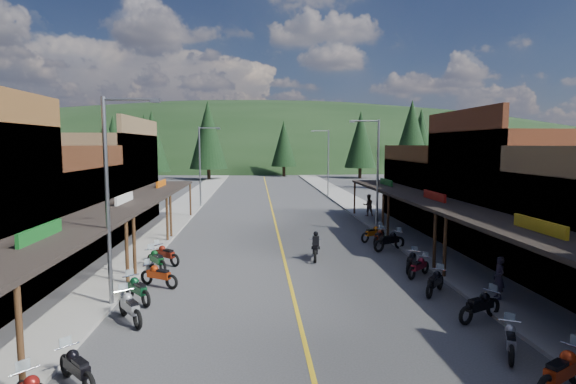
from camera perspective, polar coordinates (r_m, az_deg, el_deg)
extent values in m
plane|color=#38383A|center=(24.07, -0.37, -9.00)|extent=(220.00, 220.00, 0.00)
cube|color=gold|center=(43.67, -2.06, -2.20)|extent=(0.15, 90.00, 0.01)
cube|color=gray|center=(44.23, -13.40, -2.16)|extent=(3.40, 94.00, 0.15)
cube|color=gray|center=(44.81, 9.14, -1.97)|extent=(3.40, 94.00, 0.15)
cube|color=black|center=(17.22, -28.87, -5.57)|extent=(3.20, 10.20, 0.18)
cylinder|color=#472D19|center=(13.10, -30.87, -16.04)|extent=(0.16, 0.16, 3.00)
cylinder|color=#472D19|center=(21.14, -19.78, -7.29)|extent=(0.16, 0.16, 3.00)
cube|color=#14591E|center=(17.18, -28.90, -4.91)|extent=(0.12, 3.00, 0.70)
cube|color=#3F2111|center=(28.12, -30.46, -2.46)|extent=(8.00, 9.00, 5.00)
cube|color=#3F2111|center=(26.55, -23.07, -1.25)|extent=(0.30, 9.00, 6.20)
cube|color=black|center=(26.12, -20.05, -1.47)|extent=(3.20, 9.00, 0.18)
cylinder|color=#472D19|center=(22.27, -18.94, -6.59)|extent=(0.16, 0.16, 3.00)
cylinder|color=#472D19|center=(29.74, -15.10, -3.36)|extent=(0.16, 0.16, 3.00)
cube|color=silver|center=(26.10, -20.06, -1.03)|extent=(0.12, 3.00, 0.70)
cube|color=brown|center=(36.80, -23.92, 1.23)|extent=(8.00, 10.20, 7.00)
cube|color=brown|center=(35.63, -18.12, 2.28)|extent=(0.30, 10.20, 8.20)
cube|color=black|center=(35.39, -15.79, 0.54)|extent=(3.20, 10.20, 0.18)
cylinder|color=#472D19|center=(30.90, -14.67, -3.00)|extent=(0.16, 0.16, 3.00)
cylinder|color=#472D19|center=(39.70, -12.29, -0.98)|extent=(0.16, 0.16, 3.00)
cube|color=#CC590C|center=(35.38, -15.80, 0.86)|extent=(0.12, 3.00, 0.70)
cube|color=black|center=(18.66, 29.23, -4.74)|extent=(3.20, 10.20, 0.18)
cylinder|color=#472D19|center=(22.13, 19.31, -6.68)|extent=(0.16, 0.16, 3.00)
cube|color=gold|center=(18.63, 29.26, -4.13)|extent=(0.12, 3.00, 0.70)
cube|color=#562B19|center=(29.45, 27.70, -0.01)|extent=(8.00, 9.00, 7.00)
cube|color=#562B19|center=(27.57, 20.94, 1.17)|extent=(0.30, 9.00, 8.20)
cube|color=black|center=(27.10, 18.07, -1.14)|extent=(3.20, 9.00, 0.18)
cylinder|color=#472D19|center=(23.21, 18.13, -6.06)|extent=(0.16, 0.16, 3.00)
cylinder|color=#472D19|center=(30.45, 12.60, -3.08)|extent=(0.16, 0.16, 3.00)
cube|color=#B2140F|center=(27.07, 18.09, -0.72)|extent=(0.12, 3.00, 0.70)
cube|color=#4C2D16|center=(38.00, 20.03, 0.00)|extent=(8.00, 10.20, 5.00)
cube|color=#4C2D16|center=(36.54, 14.54, 0.89)|extent=(0.30, 10.20, 6.20)
cube|color=black|center=(36.12, 12.35, 0.73)|extent=(3.20, 10.20, 0.18)
cylinder|color=#472D19|center=(31.59, 11.98, -2.74)|extent=(0.16, 0.16, 3.00)
cylinder|color=#472D19|center=(40.23, 8.45, -0.82)|extent=(0.16, 0.16, 3.00)
cube|color=#14591E|center=(36.10, 12.36, 1.05)|extent=(0.12, 3.00, 0.70)
cylinder|color=gray|center=(18.23, -21.95, -1.46)|extent=(0.16, 0.16, 8.00)
cylinder|color=gray|center=(17.89, -19.34, 11.02)|extent=(2.00, 0.10, 0.10)
cube|color=gray|center=(17.67, -16.47, 11.02)|extent=(0.35, 0.18, 0.12)
cylinder|color=gray|center=(45.60, -11.13, 3.08)|extent=(0.16, 0.16, 8.00)
cylinder|color=gray|center=(45.47, -9.97, 8.02)|extent=(2.00, 0.10, 0.10)
cube|color=gray|center=(45.38, -8.82, 7.98)|extent=(0.35, 0.18, 0.12)
cylinder|color=gray|center=(32.44, 11.32, 1.94)|extent=(0.16, 0.16, 8.00)
cylinder|color=gray|center=(32.15, 9.72, 8.89)|extent=(2.00, 0.10, 0.10)
cube|color=gray|center=(31.95, 8.14, 8.85)|extent=(0.35, 0.18, 0.12)
cylinder|color=gray|center=(53.93, 5.13, 3.61)|extent=(0.16, 0.16, 8.00)
cylinder|color=gray|center=(53.76, 4.10, 7.76)|extent=(2.00, 0.10, 0.10)
cube|color=gray|center=(53.64, 3.14, 7.72)|extent=(0.35, 0.18, 0.12)
ellipsoid|color=black|center=(158.33, -3.51, 3.73)|extent=(310.00, 140.00, 60.00)
cylinder|color=black|center=(93.65, -28.34, 2.08)|extent=(0.60, 0.60, 2.00)
cone|color=black|center=(93.50, -28.51, 5.44)|extent=(5.04, 5.04, 9.00)
cylinder|color=black|center=(96.02, -17.62, 2.60)|extent=(0.60, 0.60, 2.00)
cone|color=black|center=(95.89, -17.74, 6.33)|extent=(5.88, 5.88, 10.50)
cylinder|color=black|center=(81.81, -10.02, 2.24)|extent=(0.60, 0.60, 2.00)
cone|color=black|center=(81.66, -10.11, 7.15)|extent=(6.72, 6.72, 12.00)
cylinder|color=black|center=(89.52, -0.53, 2.65)|extent=(0.60, 0.60, 2.00)
cone|color=black|center=(89.37, -0.53, 6.17)|extent=(5.04, 5.04, 9.00)
cylinder|color=black|center=(85.61, 9.13, 2.42)|extent=(0.60, 0.60, 2.00)
cone|color=black|center=(85.46, 9.20, 6.61)|extent=(5.88, 5.88, 10.50)
cylinder|color=black|center=(101.73, 16.39, 2.81)|extent=(0.60, 0.60, 2.00)
cone|color=black|center=(101.61, 16.51, 6.75)|extent=(6.72, 6.72, 12.00)
cylinder|color=black|center=(99.43, 24.51, 2.44)|extent=(0.60, 0.60, 2.00)
cone|color=black|center=(99.29, 24.65, 5.61)|extent=(5.04, 5.04, 9.00)
cylinder|color=black|center=(103.92, -21.14, 2.71)|extent=(0.60, 0.60, 2.00)
cone|color=black|center=(103.79, -21.27, 6.16)|extent=(5.88, 5.88, 10.50)
cylinder|color=black|center=(66.65, -21.96, 1.06)|extent=(0.60, 0.60, 2.00)
cone|color=black|center=(66.45, -22.13, 5.36)|extent=(4.48, 4.48, 8.00)
cylinder|color=black|center=(72.99, 16.41, 1.65)|extent=(0.60, 0.60, 2.00)
cone|color=black|center=(72.81, 16.53, 5.89)|extent=(4.93, 4.93, 8.80)
cylinder|color=black|center=(75.22, -16.73, 1.76)|extent=(0.60, 0.60, 2.00)
cone|color=black|center=(75.04, -16.86, 6.18)|extent=(5.38, 5.38, 9.60)
cylinder|color=black|center=(65.07, 15.25, 1.18)|extent=(0.60, 0.60, 2.00)
cone|color=black|center=(64.87, 15.40, 6.64)|extent=(5.82, 5.82, 10.40)
imported|color=#231F2E|center=(19.90, 25.21, -9.82)|extent=(0.44, 0.64, 1.70)
imported|color=brown|center=(39.12, 10.16, -1.65)|extent=(0.91, 0.53, 1.87)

